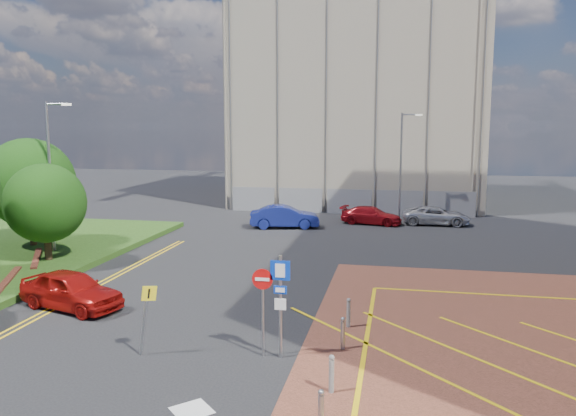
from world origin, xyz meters
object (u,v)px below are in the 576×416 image
(lamp_left_far, at_px, (51,171))
(tree_d, at_px, (30,183))
(car_red_left, at_px, (71,290))
(car_red_back, at_px, (371,215))
(warning_sign, at_px, (146,311))
(car_blue_back, at_px, (285,217))
(lamp_back, at_px, (402,162))
(sign_cluster, at_px, (274,296))
(car_silver_back, at_px, (436,216))
(tree_c, at_px, (45,203))

(lamp_left_far, bearing_deg, tree_d, 154.32)
(car_red_left, distance_m, car_red_back, 23.87)
(warning_sign, bearing_deg, car_blue_back, 90.69)
(car_red_left, bearing_deg, lamp_back, -10.86)
(sign_cluster, relative_size, car_silver_back, 0.67)
(tree_d, height_order, car_red_left, tree_d)
(lamp_left_far, relative_size, car_red_back, 1.83)
(warning_sign, height_order, car_silver_back, warning_sign)
(lamp_left_far, distance_m, warning_sign, 16.26)
(tree_d, height_order, car_silver_back, tree_d)
(sign_cluster, distance_m, car_red_left, 9.32)
(lamp_back, relative_size, sign_cluster, 2.50)
(tree_c, relative_size, tree_d, 0.81)
(tree_d, xyz_separation_m, car_blue_back, (12.66, 9.75, -3.08))
(tree_d, distance_m, lamp_back, 25.47)
(lamp_left_far, distance_m, lamp_back, 24.46)
(lamp_back, distance_m, car_silver_back, 4.85)
(tree_d, distance_m, car_blue_back, 16.28)
(tree_d, xyz_separation_m, lamp_back, (20.58, 15.00, 0.49))
(tree_c, distance_m, sign_cluster, 16.53)
(car_blue_back, bearing_deg, lamp_left_far, 123.48)
(warning_sign, xyz_separation_m, car_red_back, (5.58, 25.12, -0.79))
(car_blue_back, bearing_deg, car_red_back, -77.14)
(lamp_back, relative_size, car_red_back, 1.83)
(lamp_back, xyz_separation_m, car_red_left, (-12.52, -24.00, -3.61))
(tree_c, relative_size, car_silver_back, 1.03)
(car_blue_back, bearing_deg, tree_d, 115.63)
(lamp_back, distance_m, car_red_back, 4.96)
(lamp_back, xyz_separation_m, warning_sign, (-7.65, -27.66, -2.93))
(tree_d, relative_size, car_red_left, 1.39)
(tree_c, bearing_deg, car_blue_back, 52.85)
(lamp_left_far, bearing_deg, lamp_back, 40.86)
(warning_sign, xyz_separation_m, car_blue_back, (-0.27, 22.42, -0.64))
(sign_cluster, relative_size, warning_sign, 1.42)
(tree_d, bearing_deg, tree_c, -45.00)
(car_blue_back, height_order, car_red_back, car_blue_back)
(sign_cluster, relative_size, car_red_back, 0.73)
(car_red_left, bearing_deg, car_blue_back, 2.90)
(car_red_left, height_order, car_blue_back, car_blue_back)
(tree_d, distance_m, sign_cluster, 20.74)
(tree_d, height_order, lamp_back, lamp_back)
(tree_d, height_order, sign_cluster, tree_d)
(warning_sign, relative_size, car_red_left, 0.51)
(tree_c, xyz_separation_m, car_red_back, (15.51, 15.46, -2.56))
(car_red_left, bearing_deg, lamp_left_far, 53.47)
(car_red_left, relative_size, car_red_back, 1.00)
(lamp_left_far, xyz_separation_m, car_red_left, (5.98, -8.00, -3.91))
(tree_c, distance_m, car_silver_back, 25.91)
(tree_c, bearing_deg, lamp_left_far, 114.71)
(lamp_back, bearing_deg, car_red_back, -129.19)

